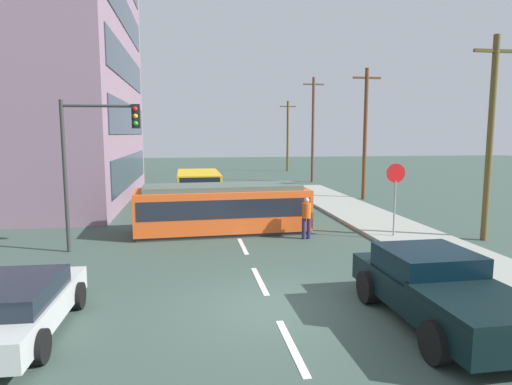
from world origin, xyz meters
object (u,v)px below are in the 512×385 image
city_bus (199,185)px  stop_sign (395,184)px  pedestrian_crossing (307,216)px  utility_pole_distant (288,135)px  streetcar_tram (223,208)px  utility_pole_far (313,128)px  pickup_truck_parked (439,289)px  parked_sedan_near (17,307)px  utility_pole_near (490,136)px  traffic_light_mast (94,147)px  utility_pole_mid (365,132)px

city_bus → stop_sign: size_ratio=1.90×
city_bus → pedestrian_crossing: city_bus is taller
utility_pole_distant → streetcar_tram: bearing=-107.6°
pedestrian_crossing → utility_pole_far: 21.86m
pedestrian_crossing → pickup_truck_parked: pedestrian_crossing is taller
parked_sedan_near → stop_sign: (11.62, 6.93, 1.57)m
stop_sign → utility_pole_near: 3.99m
city_bus → traffic_light_mast: size_ratio=1.03×
pickup_truck_parked → utility_pole_distant: (5.71, 40.50, 3.29)m
streetcar_tram → utility_pole_mid: 13.16m
streetcar_tram → stop_sign: stop_sign is taller
parked_sedan_near → utility_pole_near: 16.64m
city_bus → parked_sedan_near: size_ratio=1.25×
pickup_truck_parked → traffic_light_mast: (-8.62, 7.63, 2.91)m
pedestrian_crossing → utility_pole_near: 7.67m
utility_pole_far → utility_pole_distant: 11.58m
parked_sedan_near → utility_pole_mid: 23.11m
stop_sign → utility_pole_far: bearing=82.9°
stop_sign → traffic_light_mast: bearing=-179.4°
parked_sedan_near → utility_pole_mid: bearing=50.1°
parked_sedan_near → stop_sign: bearing=30.8°
streetcar_tram → stop_sign: bearing=-18.8°
streetcar_tram → utility_pole_mid: utility_pole_mid is taller
parked_sedan_near → utility_pole_mid: (14.64, 17.50, 3.68)m
pedestrian_crossing → streetcar_tram: bearing=151.7°
pickup_truck_parked → utility_pole_mid: size_ratio=0.61×
streetcar_tram → pickup_truck_parked: bearing=-68.4°
pickup_truck_parked → traffic_light_mast: bearing=138.5°
pickup_truck_parked → streetcar_tram: bearing=111.6°
city_bus → utility_pole_far: bearing=45.3°
streetcar_tram → traffic_light_mast: bearing=-152.9°
city_bus → pedestrian_crossing: (4.03, -10.45, -0.12)m
pedestrian_crossing → utility_pole_mid: 12.40m
pickup_truck_parked → utility_pole_far: bearing=79.6°
pedestrian_crossing → stop_sign: size_ratio=0.58×
utility_pole_mid → parked_sedan_near: bearing=-129.9°
parked_sedan_near → utility_pole_distant: size_ratio=0.56×
utility_pole_near → utility_pole_mid: 11.31m
pedestrian_crossing → utility_pole_near: bearing=-10.5°
stop_sign → pedestrian_crossing: bearing=171.2°
utility_pole_far → pickup_truck_parked: bearing=-100.4°
streetcar_tram → utility_pole_mid: bearing=40.6°
streetcar_tram → pedestrian_crossing: 3.65m
city_bus → utility_pole_distant: size_ratio=0.70×
utility_pole_far → utility_pole_distant: size_ratio=1.15×
pickup_truck_parked → city_bus: bearing=104.3°
pedestrian_crossing → utility_pole_mid: size_ratio=0.20×
utility_pole_distant → utility_pole_near: bearing=-89.3°
pickup_truck_parked → utility_pole_near: utility_pole_near is taller
utility_pole_near → utility_pole_far: bearing=92.1°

